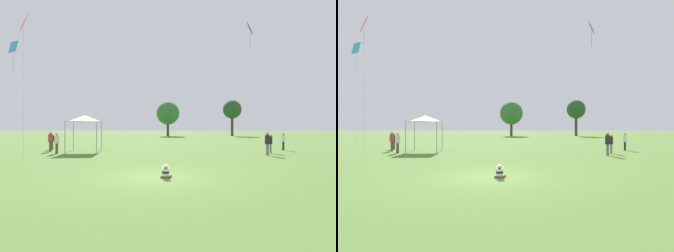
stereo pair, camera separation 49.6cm
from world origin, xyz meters
The scene contains 14 objects.
ground_plane centered at (0.00, 0.00, 0.00)m, with size 300.00×300.00×0.00m, color #567A33.
seated_toddler centered at (0.43, -0.15, 0.23)m, with size 0.46×0.54×0.57m.
person_standing_0 centered at (7.66, 9.36, 1.06)m, with size 0.53×0.53×1.78m.
person_standing_1 centered at (-10.83, 11.32, 1.04)m, with size 0.54×0.54×1.75m.
person_standing_2 centered at (-9.39, 9.64, 1.02)m, with size 0.56×0.56×1.72m.
person_standing_4 centered at (10.55, 14.00, 0.97)m, with size 0.48×0.48×1.63m.
person_standing_5 centered at (-11.70, 13.28, 0.93)m, with size 0.55×0.55×1.59m.
person_standing_6 centered at (8.39, 10.93, 0.96)m, with size 0.33×0.33×1.59m.
canopy_tent centered at (-7.73, 11.36, 2.91)m, with size 3.30×3.30×3.23m.
kite_0 centered at (-9.02, 4.58, 8.59)m, with size 0.91×1.02×9.29m.
kite_1 centered at (-14.85, 12.09, 9.50)m, with size 1.14×0.72×10.30m.
kite_3 centered at (8.23, 17.21, 12.49)m, with size 0.91×1.38×13.38m.
distant_tree_0 centered at (-2.98, 52.79, 5.57)m, with size 5.63×5.63×8.42m.
distant_tree_1 centered at (12.86, 54.14, 6.46)m, with size 4.57×4.57×8.83m.
Camera 1 is at (1.27, -11.44, 2.20)m, focal length 28.00 mm.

